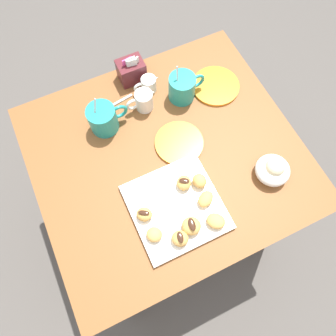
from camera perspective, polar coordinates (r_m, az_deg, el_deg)
ground_plane at (r=1.68m, az=-0.12°, el=-7.66°), size 8.00×8.00×0.00m
dining_table at (r=1.14m, az=-0.18°, el=-0.55°), size 0.85×0.78×0.71m
pastry_plate_square at (r=0.94m, az=1.46°, el=-7.14°), size 0.26×0.26×0.02m
coffee_mug_teal_left at (r=1.03m, az=-11.74°, el=8.90°), size 0.13×0.09×0.14m
coffee_mug_teal_right at (r=1.08m, az=2.68°, el=14.57°), size 0.13×0.09×0.14m
cream_pitcher_white at (r=1.07m, az=-4.50°, el=12.24°), size 0.10×0.06×0.07m
sugar_caddy at (r=1.14m, az=-6.73°, el=17.27°), size 0.09×0.07×0.11m
ice_cream_bowl at (r=1.00m, az=18.64°, el=-0.28°), size 0.11×0.11×0.08m
chocolate_sauce_pitcher at (r=1.12m, az=-3.61°, el=15.11°), size 0.09×0.05×0.06m
saucer_orange_left at (r=1.15m, az=8.68°, el=14.62°), size 0.17×0.17×0.01m
saucer_orange_right at (r=1.02m, az=2.03°, el=4.60°), size 0.16×0.16×0.01m
loose_spoon_near_saucer at (r=1.11m, az=-11.14°, el=10.62°), size 0.16×0.04×0.01m
beignet_0 at (r=0.92m, az=8.74°, el=-9.57°), size 0.07×0.07×0.03m
beignet_1 at (r=0.94m, az=2.93°, el=-2.73°), size 0.06×0.07×0.03m
chocolate_drizzle_1 at (r=0.92m, az=2.99°, el=-2.34°), size 0.03×0.03×0.00m
beignet_2 at (r=0.90m, az=-2.54°, el=-12.07°), size 0.06×0.06×0.03m
beignet_3 at (r=0.90m, az=2.21°, el=-12.75°), size 0.07×0.07×0.04m
chocolate_drizzle_3 at (r=0.88m, az=2.26°, el=-12.54°), size 0.02×0.03×0.00m
beignet_4 at (r=0.91m, az=-4.36°, el=-8.45°), size 0.06×0.06×0.04m
chocolate_drizzle_4 at (r=0.89m, az=-4.45°, el=-8.16°), size 0.03×0.03×0.00m
beignet_5 at (r=0.90m, az=4.29°, el=-10.52°), size 0.07×0.07×0.04m
chocolate_drizzle_5 at (r=0.88m, az=4.39°, el=-10.24°), size 0.03×0.04×0.00m
beignet_6 at (r=0.93m, az=6.89°, el=-5.65°), size 0.07×0.06×0.03m
beignet_7 at (r=0.94m, az=5.79°, el=-2.36°), size 0.05×0.05×0.04m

